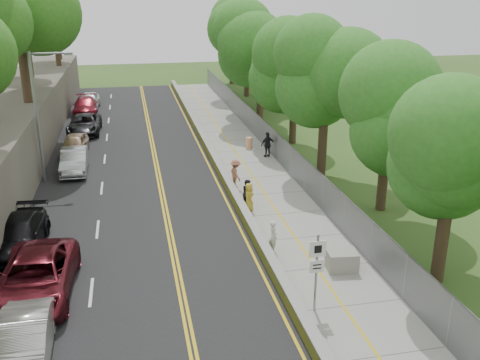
% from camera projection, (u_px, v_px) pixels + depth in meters
% --- Properties ---
extents(ground, '(140.00, 140.00, 0.00)m').
position_uv_depth(ground, '(267.00, 274.00, 22.57)').
color(ground, '#33511E').
rests_on(ground, ground).
extents(road, '(11.20, 66.00, 0.04)m').
position_uv_depth(road, '(131.00, 171.00, 35.35)').
color(road, black).
rests_on(road, ground).
extents(sidewalk, '(4.20, 66.00, 0.05)m').
position_uv_depth(sidewalk, '(248.00, 163.00, 36.88)').
color(sidewalk, gray).
rests_on(sidewalk, ground).
extents(jersey_barrier, '(0.42, 66.00, 0.60)m').
position_uv_depth(jersey_barrier, '(215.00, 162.00, 36.34)').
color(jersey_barrier, '#CAE038').
rests_on(jersey_barrier, ground).
extents(chainlink_fence, '(0.04, 66.00, 2.00)m').
position_uv_depth(chainlink_fence, '(278.00, 148.00, 36.95)').
color(chainlink_fence, slate).
rests_on(chainlink_fence, ground).
extents(trees_fenceside, '(7.00, 66.00, 14.00)m').
position_uv_depth(trees_fenceside, '(314.00, 59.00, 35.38)').
color(trees_fenceside, '#3A8629').
rests_on(trees_fenceside, ground).
extents(streetlight, '(2.52, 0.22, 8.00)m').
position_uv_depth(streetlight, '(40.00, 109.00, 31.90)').
color(streetlight, gray).
rests_on(streetlight, ground).
extents(signpost, '(0.62, 0.09, 3.10)m').
position_uv_depth(signpost, '(317.00, 265.00, 19.33)').
color(signpost, gray).
rests_on(signpost, sidewalk).
extents(construction_barrel, '(0.50, 0.50, 0.83)m').
position_uv_depth(construction_barrel, '(249.00, 143.00, 40.16)').
color(construction_barrel, '#E95E00').
rests_on(construction_barrel, sidewalk).
extents(concrete_block, '(1.36, 1.08, 0.84)m').
position_uv_depth(concrete_block, '(342.00, 261.00, 22.73)').
color(concrete_block, gray).
rests_on(concrete_block, sidewalk).
extents(car_1, '(1.68, 4.52, 1.48)m').
position_uv_depth(car_1, '(24.00, 342.00, 16.99)').
color(car_1, beige).
rests_on(car_1, road).
extents(car_2, '(2.99, 6.07, 1.66)m').
position_uv_depth(car_2, '(36.00, 278.00, 20.58)').
color(car_2, maroon).
rests_on(car_2, road).
extents(car_3, '(2.53, 5.33, 1.50)m').
position_uv_depth(car_3, '(18.00, 235.00, 24.31)').
color(car_3, black).
rests_on(car_3, road).
extents(car_4, '(2.07, 4.27, 1.40)m').
position_uv_depth(car_4, '(74.00, 144.00, 38.84)').
color(car_4, tan).
rests_on(car_4, road).
extents(car_5, '(1.69, 4.63, 1.52)m').
position_uv_depth(car_5, '(74.00, 161.00, 34.87)').
color(car_5, '#A8ABAF').
rests_on(car_5, road).
extents(car_6, '(2.68, 5.54, 1.52)m').
position_uv_depth(car_6, '(84.00, 124.00, 44.31)').
color(car_6, black).
rests_on(car_6, road).
extents(car_7, '(2.26, 5.39, 1.55)m').
position_uv_depth(car_7, '(85.00, 106.00, 51.14)').
color(car_7, maroon).
rests_on(car_7, road).
extents(car_8, '(2.07, 4.73, 1.59)m').
position_uv_depth(car_8, '(89.00, 100.00, 53.57)').
color(car_8, white).
rests_on(car_8, road).
extents(painter_0, '(0.58, 0.81, 1.54)m').
position_uv_depth(painter_0, '(249.00, 197.00, 28.75)').
color(painter_0, gold).
rests_on(painter_0, sidewalk).
extents(painter_1, '(0.43, 0.60, 1.54)m').
position_uv_depth(painter_1, '(273.00, 237.00, 24.13)').
color(painter_1, silver).
rests_on(painter_1, sidewalk).
extents(painter_2, '(0.85, 0.93, 1.56)m').
position_uv_depth(painter_2, '(248.00, 193.00, 29.26)').
color(painter_2, black).
rests_on(painter_2, sidewalk).
extents(painter_3, '(0.85, 1.22, 1.73)m').
position_uv_depth(painter_3, '(236.00, 174.00, 32.07)').
color(painter_3, '#9E5D44').
rests_on(painter_3, sidewalk).
extents(person_far, '(1.14, 0.71, 1.81)m').
position_uv_depth(person_far, '(268.00, 145.00, 37.92)').
color(person_far, black).
rests_on(person_far, sidewalk).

